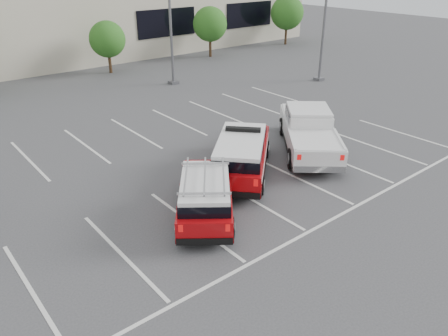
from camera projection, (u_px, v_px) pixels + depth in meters
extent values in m
plane|color=#3C3C3F|center=(251.00, 199.00, 16.56)|extent=(120.00, 120.00, 0.00)
cube|color=silver|center=(184.00, 161.00, 19.70)|extent=(23.00, 15.00, 0.01)
cylinder|color=#3F2B19|center=(110.00, 63.00, 34.43)|extent=(0.24, 0.24, 1.51)
sphere|color=#1D5617|center=(107.00, 39.00, 33.63)|extent=(2.77, 2.77, 2.77)
sphere|color=#1D5617|center=(112.00, 44.00, 34.18)|extent=(1.85, 1.85, 1.85)
cylinder|color=#3F2B19|center=(210.00, 47.00, 40.09)|extent=(0.24, 0.24, 1.67)
sphere|color=#1D5617|center=(210.00, 24.00, 39.20)|extent=(3.07, 3.07, 3.07)
sphere|color=#1D5617|center=(212.00, 29.00, 39.77)|extent=(2.05, 2.05, 2.05)
cylinder|color=#3F2B19|center=(286.00, 35.00, 45.74)|extent=(0.24, 0.24, 1.84)
sphere|color=#1D5617|center=(287.00, 13.00, 44.76)|extent=(3.37, 3.37, 3.37)
sphere|color=#1D5617|center=(288.00, 18.00, 45.35)|extent=(2.24, 2.24, 2.24)
cube|color=#59595E|center=(174.00, 82.00, 31.67)|extent=(0.60, 0.60, 0.20)
cylinder|color=#59595E|center=(170.00, 11.00, 29.54)|extent=(0.18, 0.18, 10.00)
cube|color=#59595E|center=(319.00, 79.00, 32.60)|extent=(0.60, 0.60, 0.20)
cylinder|color=#59595E|center=(325.00, 10.00, 30.47)|extent=(0.18, 0.18, 10.00)
cube|color=#9B070B|center=(242.00, 157.00, 18.28)|extent=(5.35, 5.15, 0.83)
cube|color=black|center=(241.00, 147.00, 17.56)|extent=(4.08, 3.96, 0.44)
cube|color=silver|center=(241.00, 140.00, 17.43)|extent=(4.00, 3.88, 0.16)
cube|color=black|center=(243.00, 129.00, 18.12)|extent=(1.20, 1.27, 0.15)
cube|color=silver|center=(309.00, 134.00, 20.44)|extent=(5.72, 6.14, 0.91)
cube|color=black|center=(308.00, 116.00, 20.65)|extent=(2.95, 2.97, 0.47)
cube|color=silver|center=(309.00, 110.00, 20.51)|extent=(2.89, 2.91, 0.17)
cube|color=#9B070B|center=(206.00, 197.00, 15.34)|extent=(4.21, 4.69, 0.75)
cube|color=black|center=(205.00, 189.00, 14.69)|extent=(3.22, 3.48, 0.39)
cube|color=silver|center=(205.00, 182.00, 14.58)|extent=(3.15, 3.41, 0.14)
cube|color=#A5A5A8|center=(205.00, 175.00, 14.47)|extent=(3.07, 3.26, 0.05)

